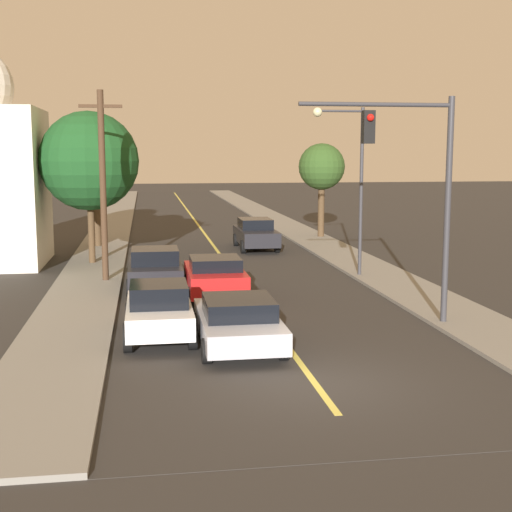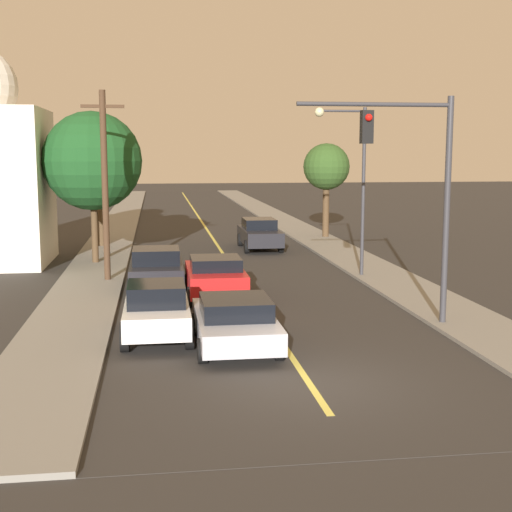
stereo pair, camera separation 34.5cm
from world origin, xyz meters
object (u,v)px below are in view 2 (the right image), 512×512
object	(u,v)px
utility_pole_left	(105,182)
tree_left_far	(99,162)
car_near_lane_second	(215,277)
tree_left_near	(92,161)
car_near_lane_front	(235,321)
car_far_oncoming	(260,234)
tree_right_near	(326,168)
car_outer_lane_front	(157,310)
streetlamp_right	(351,167)
traffic_signal_mast	(415,172)
car_outer_lane_second	(156,268)

from	to	relation	value
utility_pole_left	tree_left_far	xyz separation A→B (m)	(-0.96, 10.31, 0.62)
car_near_lane_second	tree_left_near	bearing A→B (deg)	119.63
car_near_lane_front	car_near_lane_second	world-z (taller)	car_near_lane_second
car_near_lane_second	utility_pole_left	distance (m)	6.19
car_far_oncoming	tree_right_near	size ratio (longest dim) A/B	0.86
tree_left_near	car_near_lane_second	bearing A→B (deg)	-60.37
car_near_lane_second	tree_right_near	xyz separation A→B (m)	(7.77, 16.31, 3.32)
car_outer_lane_front	tree_left_near	xyz separation A→B (m)	(-2.69, 13.23, 3.79)
car_far_oncoming	streetlamp_right	distance (m)	9.87
car_near_lane_second	car_far_oncoming	bearing A→B (deg)	74.95
car_far_oncoming	streetlamp_right	size ratio (longest dim) A/B	0.70
traffic_signal_mast	utility_pole_left	size ratio (longest dim) A/B	0.90
tree_left_near	tree_left_far	world-z (taller)	tree_left_near
car_near_lane_second	tree_left_far	bearing A→B (deg)	108.95
car_near_lane_front	car_far_oncoming	bearing A→B (deg)	79.82
car_outer_lane_second	tree_left_near	world-z (taller)	tree_left_near
utility_pole_left	car_near_lane_second	bearing A→B (deg)	-43.99
streetlamp_right	tree_right_near	bearing A→B (deg)	80.62
car_outer_lane_second	utility_pole_left	world-z (taller)	utility_pole_left
tree_right_near	utility_pole_left	bearing A→B (deg)	-132.75
car_outer_lane_front	streetlamp_right	world-z (taller)	streetlamp_right
car_far_oncoming	tree_right_near	distance (m)	6.83
traffic_signal_mast	utility_pole_left	xyz separation A→B (m)	(-9.09, 8.41, -0.57)
car_near_lane_front	car_far_oncoming	size ratio (longest dim) A/B	0.95
car_near_lane_front	tree_left_near	size ratio (longest dim) A/B	0.66
car_near_lane_second	tree_left_near	world-z (taller)	tree_left_near
traffic_signal_mast	tree_right_near	xyz separation A→B (m)	(2.54, 20.99, -0.32)
utility_pole_left	tree_left_near	xyz separation A→B (m)	(-0.82, 4.50, 0.73)
car_outer_lane_front	car_outer_lane_second	world-z (taller)	car_outer_lane_front
car_near_lane_second	traffic_signal_mast	world-z (taller)	traffic_signal_mast
car_near_lane_front	tree_left_near	bearing A→B (deg)	108.08
tree_right_near	car_far_oncoming	bearing A→B (deg)	-138.09
car_outer_lane_second	tree_left_near	size ratio (longest dim) A/B	0.60
car_outer_lane_second	tree_right_near	distance (m)	17.56
car_outer_lane_front	car_outer_lane_second	xyz separation A→B (m)	(-0.00, 7.09, -0.03)
car_near_lane_front	traffic_signal_mast	world-z (taller)	traffic_signal_mast
tree_left_far	tree_right_near	world-z (taller)	tree_left_far
traffic_signal_mast	streetlamp_right	size ratio (longest dim) A/B	0.97
tree_right_near	car_near_lane_front	bearing A→B (deg)	-109.11
car_near_lane_front	utility_pole_left	size ratio (longest dim) A/B	0.61
traffic_signal_mast	car_outer_lane_front	bearing A→B (deg)	-177.48
car_outer_lane_front	tree_right_near	size ratio (longest dim) A/B	0.72
car_near_lane_second	tree_left_far	world-z (taller)	tree_left_far
car_near_lane_front	streetlamp_right	world-z (taller)	streetlamp_right
car_near_lane_second	tree_left_far	size ratio (longest dim) A/B	0.66
car_outer_lane_second	tree_left_far	distance (m)	12.82
tree_right_near	traffic_signal_mast	bearing A→B (deg)	-96.89
utility_pole_left	tree_left_far	size ratio (longest dim) A/B	1.21
car_near_lane_second	utility_pole_left	size ratio (longest dim) A/B	0.55
car_outer_lane_front	traffic_signal_mast	world-z (taller)	traffic_signal_mast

